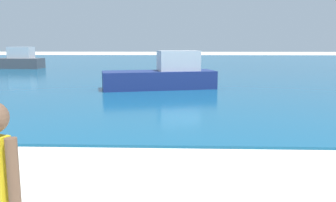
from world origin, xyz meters
TOP-DOWN VIEW (x-y plane):
  - water at (0.00, 40.23)m, footprint 160.00×60.00m
  - boat_near at (-1.07, 19.46)m, footprint 5.35×2.85m
  - boat_far at (-14.54, 32.72)m, footprint 5.37×1.86m

SIDE VIEW (x-z plane):
  - water at x=0.00m, z-range 0.00..0.06m
  - boat_near at x=-1.07m, z-range -0.21..1.53m
  - boat_far at x=-14.54m, z-range -0.22..1.59m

